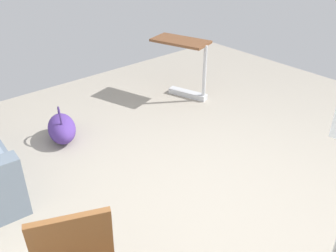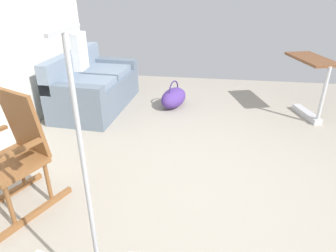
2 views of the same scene
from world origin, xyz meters
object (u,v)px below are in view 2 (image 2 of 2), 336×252
(rocking_chair, at_px, (17,155))
(couch, at_px, (94,88))
(overbed_table, at_px, (311,80))
(duffel_bag, at_px, (174,98))

(rocking_chair, bearing_deg, couch, 4.25)
(couch, xyz_separation_m, overbed_table, (0.14, -3.18, 0.23))
(rocking_chair, xyz_separation_m, overbed_table, (2.39, -3.01, 0.03))
(rocking_chair, distance_m, duffel_bag, 2.66)
(rocking_chair, height_order, duffel_bag, rocking_chair)
(couch, height_order, overbed_table, couch)
(overbed_table, bearing_deg, rocking_chair, 128.36)
(couch, bearing_deg, rocking_chair, -175.75)
(duffel_bag, bearing_deg, rocking_chair, 156.64)
(duffel_bag, bearing_deg, overbed_table, -91.03)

